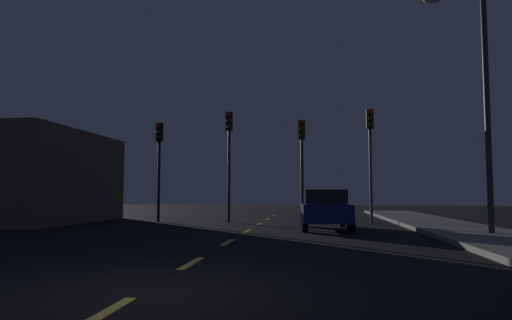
# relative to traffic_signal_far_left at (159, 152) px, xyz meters

# --- Properties ---
(ground_plane) EXTENTS (80.00, 80.00, 0.00)m
(ground_plane) POSITION_rel_traffic_signal_far_left_xyz_m (5.03, -8.10, -3.36)
(ground_plane) COLOR black
(sidewalk_curb_right) EXTENTS (3.00, 40.00, 0.15)m
(sidewalk_curb_right) POSITION_rel_traffic_signal_far_left_xyz_m (12.53, -8.10, -3.28)
(sidewalk_curb_right) COLOR gray
(sidewalk_curb_right) RESTS_ON ground_plane
(lane_stripe_nearest) EXTENTS (0.16, 1.60, 0.01)m
(lane_stripe_nearest) POSITION_rel_traffic_signal_far_left_xyz_m (5.03, -16.30, -3.35)
(lane_stripe_nearest) COLOR #EACC4C
(lane_stripe_nearest) RESTS_ON ground_plane
(lane_stripe_second) EXTENTS (0.16, 1.60, 0.01)m
(lane_stripe_second) POSITION_rel_traffic_signal_far_left_xyz_m (5.03, -12.50, -3.35)
(lane_stripe_second) COLOR #EACC4C
(lane_stripe_second) RESTS_ON ground_plane
(lane_stripe_third) EXTENTS (0.16, 1.60, 0.01)m
(lane_stripe_third) POSITION_rel_traffic_signal_far_left_xyz_m (5.03, -8.70, -3.35)
(lane_stripe_third) COLOR #EACC4C
(lane_stripe_third) RESTS_ON ground_plane
(lane_stripe_fourth) EXTENTS (0.16, 1.60, 0.01)m
(lane_stripe_fourth) POSITION_rel_traffic_signal_far_left_xyz_m (5.03, -4.90, -3.35)
(lane_stripe_fourth) COLOR #EACC4C
(lane_stripe_fourth) RESTS_ON ground_plane
(lane_stripe_fifth) EXTENTS (0.16, 1.60, 0.01)m
(lane_stripe_fifth) POSITION_rel_traffic_signal_far_left_xyz_m (5.03, -1.10, -3.35)
(lane_stripe_fifth) COLOR #EACC4C
(lane_stripe_fifth) RESTS_ON ground_plane
(lane_stripe_sixth) EXTENTS (0.16, 1.60, 0.01)m
(lane_stripe_sixth) POSITION_rel_traffic_signal_far_left_xyz_m (5.03, 2.70, -3.35)
(lane_stripe_sixth) COLOR #EACC4C
(lane_stripe_sixth) RESTS_ON ground_plane
(lane_stripe_seventh) EXTENTS (0.16, 1.60, 0.01)m
(lane_stripe_seventh) POSITION_rel_traffic_signal_far_left_xyz_m (5.03, 6.50, -3.35)
(lane_stripe_seventh) COLOR #EACC4C
(lane_stripe_seventh) RESTS_ON ground_plane
(traffic_signal_far_left) EXTENTS (0.32, 0.38, 4.78)m
(traffic_signal_far_left) POSITION_rel_traffic_signal_far_left_xyz_m (0.00, 0.00, 0.00)
(traffic_signal_far_left) COLOR black
(traffic_signal_far_left) RESTS_ON ground_plane
(traffic_signal_center_left) EXTENTS (0.32, 0.38, 5.25)m
(traffic_signal_center_left) POSITION_rel_traffic_signal_far_left_xyz_m (3.45, 0.00, 0.30)
(traffic_signal_center_left) COLOR #2D2D30
(traffic_signal_center_left) RESTS_ON ground_plane
(traffic_signal_center_right) EXTENTS (0.32, 0.38, 4.78)m
(traffic_signal_center_right) POSITION_rel_traffic_signal_far_left_xyz_m (6.91, 0.00, 0.00)
(traffic_signal_center_right) COLOR #2D2D30
(traffic_signal_center_right) RESTS_ON ground_plane
(traffic_signal_far_right) EXTENTS (0.32, 0.38, 5.22)m
(traffic_signal_far_right) POSITION_rel_traffic_signal_far_left_xyz_m (10.04, 0.00, 0.28)
(traffic_signal_far_right) COLOR #4C4C51
(traffic_signal_far_right) RESTS_ON ground_plane
(car_stopped_ahead) EXTENTS (1.98, 4.04, 1.50)m
(car_stopped_ahead) POSITION_rel_traffic_signal_far_left_xyz_m (7.85, -3.72, -2.60)
(car_stopped_ahead) COLOR navy
(car_stopped_ahead) RESTS_ON ground_plane
(street_lamp_right) EXTENTS (1.92, 0.36, 7.80)m
(street_lamp_right) POSITION_rel_traffic_signal_far_left_xyz_m (12.55, -6.45, 1.29)
(street_lamp_right) COLOR #2D2D30
(street_lamp_right) RESTS_ON ground_plane
(storefront_left) EXTENTS (5.01, 8.22, 4.23)m
(storefront_left) POSITION_rel_traffic_signal_far_left_xyz_m (-5.47, -1.30, -1.24)
(storefront_left) COLOR brown
(storefront_left) RESTS_ON ground_plane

